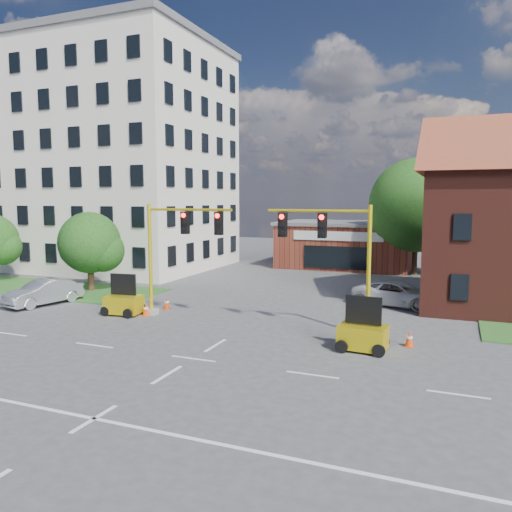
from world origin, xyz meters
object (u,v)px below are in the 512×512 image
object	(u,v)px
signal_mast_east	(334,253)
signal_mast_west	(176,246)
trailer_west	(124,303)
pickup_white	(399,294)
trailer_east	(363,334)

from	to	relation	value
signal_mast_east	signal_mast_west	bearing A→B (deg)	180.00
signal_mast_west	signal_mast_east	bearing A→B (deg)	0.00
trailer_west	pickup_white	bearing A→B (deg)	22.62
trailer_west	trailer_east	size ratio (longest dim) A/B	0.98
signal_mast_east	trailer_east	xyz separation A→B (m)	(1.84, -2.29, -3.22)
signal_mast_east	pickup_white	bearing A→B (deg)	73.14
signal_mast_west	trailer_east	distance (m)	11.26
signal_mast_west	pickup_white	bearing A→B (deg)	34.33
trailer_west	trailer_east	bearing A→B (deg)	-14.44
signal_mast_west	pickup_white	xyz separation A→B (m)	(10.98, 7.50, -3.17)
trailer_east	signal_mast_east	bearing A→B (deg)	132.87
trailer_west	pickup_white	xyz separation A→B (m)	(14.05, 8.10, 0.06)
signal_mast_west	trailer_west	distance (m)	4.49
signal_mast_west	signal_mast_east	size ratio (longest dim) A/B	1.00
signal_mast_east	trailer_west	world-z (taller)	signal_mast_east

